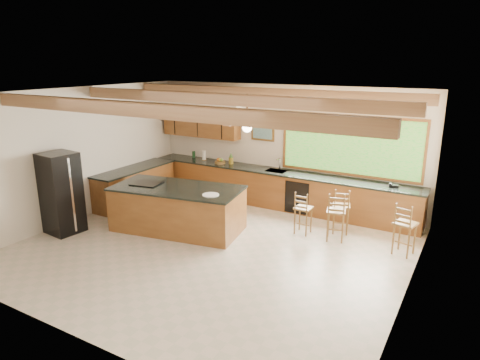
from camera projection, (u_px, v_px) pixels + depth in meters
The scene contains 9 objects.
ground at pixel (212, 248), 8.43m from camera, with size 7.20×7.20×0.00m, color #C0B79F.
room_shell at pixel (221, 131), 8.45m from camera, with size 7.27×6.54×3.02m.
counter_run at pixel (240, 188), 10.79m from camera, with size 7.12×3.10×1.22m.
island at pixel (178, 208), 9.23m from camera, with size 2.95×1.76×0.98m.
refrigerator at pixel (61, 193), 9.01m from camera, with size 0.74×0.72×1.73m.
bar_stool_a at pixel (303, 209), 8.96m from camera, with size 0.34×0.34×0.94m.
bar_stool_b at pixel (335, 212), 8.60m from camera, with size 0.46×0.46×1.04m.
bar_stool_c at pixel (341, 207), 8.99m from camera, with size 0.44×0.44×1.00m.
bar_stool_d at pixel (405, 225), 7.96m from camera, with size 0.44×0.44×1.03m.
Camera 1 is at (4.34, -6.43, 3.58)m, focal length 32.00 mm.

